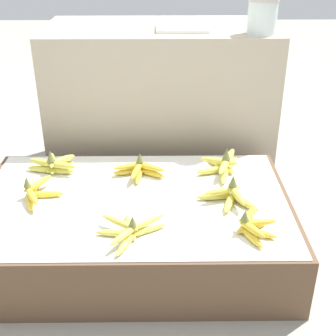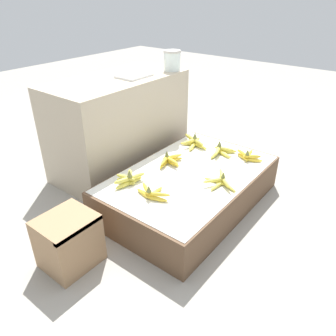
{
  "view_description": "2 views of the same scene",
  "coord_description": "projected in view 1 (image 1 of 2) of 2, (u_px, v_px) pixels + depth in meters",
  "views": [
    {
      "loc": [
        0.11,
        -1.53,
        1.2
      ],
      "look_at": [
        0.13,
        0.0,
        0.38
      ],
      "focal_mm": 50.0,
      "sensor_mm": 36.0,
      "label": 1
    },
    {
      "loc": [
        -1.59,
        -1.05,
        1.34
      ],
      "look_at": [
        -0.13,
        0.09,
        0.31
      ],
      "focal_mm": 35.0,
      "sensor_mm": 36.0,
      "label": 2
    }
  ],
  "objects": [
    {
      "name": "ground_plane",
      "position": [
        136.0,
        251.0,
        1.91
      ],
      "size": [
        10.0,
        10.0,
        0.0
      ],
      "primitive_type": "plane",
      "color": "gray"
    },
    {
      "name": "display_platform",
      "position": [
        135.0,
        226.0,
        1.86
      ],
      "size": [
        1.21,
        0.77,
        0.25
      ],
      "color": "brown",
      "rests_on": "ground_plane"
    },
    {
      "name": "back_vendor_table",
      "position": [
        161.0,
        100.0,
        2.41
      ],
      "size": [
        1.11,
        0.55,
        0.75
      ],
      "color": "tan",
      "rests_on": "ground_plane"
    },
    {
      "name": "banana_bunch_front_midleft",
      "position": [
        130.0,
        230.0,
        1.58
      ],
      "size": [
        0.24,
        0.24,
        0.08
      ],
      "color": "#DBCC4C",
      "rests_on": "display_platform"
    },
    {
      "name": "banana_bunch_front_midright",
      "position": [
        252.0,
        226.0,
        1.59
      ],
      "size": [
        0.15,
        0.22,
        0.09
      ],
      "color": "gold",
      "rests_on": "display_platform"
    },
    {
      "name": "banana_bunch_middle_left",
      "position": [
        35.0,
        192.0,
        1.79
      ],
      "size": [
        0.15,
        0.23,
        0.09
      ],
      "color": "gold",
      "rests_on": "display_platform"
    },
    {
      "name": "banana_bunch_middle_midright",
      "position": [
        230.0,
        196.0,
        1.76
      ],
      "size": [
        0.23,
        0.16,
        0.1
      ],
      "color": "#DBCC4C",
      "rests_on": "display_platform"
    },
    {
      "name": "banana_bunch_back_left",
      "position": [
        54.0,
        165.0,
        1.98
      ],
      "size": [
        0.22,
        0.14,
        0.1
      ],
      "color": "gold",
      "rests_on": "display_platform"
    },
    {
      "name": "banana_bunch_back_midleft",
      "position": [
        139.0,
        169.0,
        1.95
      ],
      "size": [
        0.23,
        0.16,
        0.09
      ],
      "color": "gold",
      "rests_on": "display_platform"
    },
    {
      "name": "banana_bunch_back_midright",
      "position": [
        223.0,
        165.0,
        1.98
      ],
      "size": [
        0.2,
        0.26,
        0.11
      ],
      "color": "#DBCC4C",
      "rests_on": "display_platform"
    },
    {
      "name": "glass_jar",
      "position": [
        262.0,
        16.0,
        2.04
      ],
      "size": [
        0.14,
        0.14,
        0.16
      ],
      "color": "silver",
      "rests_on": "back_vendor_table"
    },
    {
      "name": "foam_tray_white",
      "position": [
        182.0,
        28.0,
        2.15
      ],
      "size": [
        0.24,
        0.19,
        0.02
      ],
      "color": "white",
      "rests_on": "back_vendor_table"
    }
  ]
}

